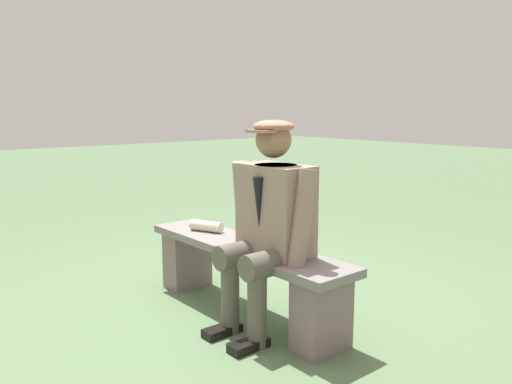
# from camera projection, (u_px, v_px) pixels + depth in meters

# --- Properties ---
(ground_plane) EXTENTS (30.00, 30.00, 0.00)m
(ground_plane) POSITION_uv_depth(u_px,v_px,m) (244.00, 313.00, 3.39)
(ground_plane) COLOR #55704B
(bench) EXTENTS (1.68, 0.37, 0.47)m
(bench) POSITION_uv_depth(u_px,v_px,m) (244.00, 269.00, 3.34)
(bench) COLOR slate
(bench) RESTS_ON ground
(seated_man) EXTENTS (0.62, 0.55, 1.26)m
(seated_man) POSITION_uv_depth(u_px,v_px,m) (269.00, 219.00, 3.02)
(seated_man) COLOR gray
(seated_man) RESTS_ON ground
(rolled_magazine) EXTENTS (0.25, 0.17, 0.08)m
(rolled_magazine) POSITION_uv_depth(u_px,v_px,m) (206.00, 226.00, 3.63)
(rolled_magazine) COLOR beige
(rolled_magazine) RESTS_ON bench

